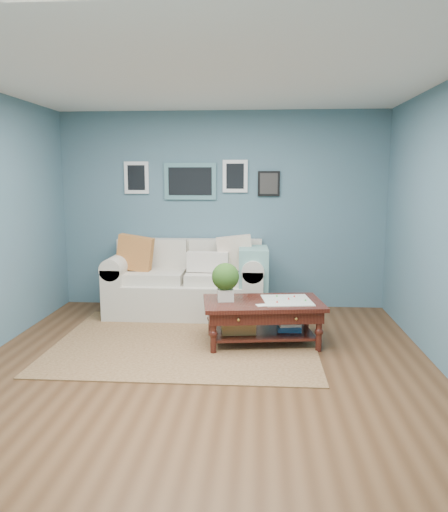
{
  "coord_description": "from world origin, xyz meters",
  "views": [
    {
      "loc": [
        0.53,
        -4.42,
        1.82
      ],
      "look_at": [
        0.14,
        1.0,
        0.95
      ],
      "focal_mm": 35.0,
      "sensor_mm": 36.0,
      "label": 1
    }
  ],
  "objects": [
    {
      "name": "room_shell",
      "position": [
        -0.01,
        0.06,
        1.36
      ],
      "size": [
        5.0,
        5.02,
        2.7
      ],
      "color": "brown",
      "rests_on": "ground"
    },
    {
      "name": "area_rug",
      "position": [
        -0.27,
        0.84,
        0.01
      ],
      "size": [
        2.83,
        2.26,
        0.01
      ],
      "primitive_type": "cube",
      "color": "brown",
      "rests_on": "ground"
    },
    {
      "name": "loveseat",
      "position": [
        -0.34,
        2.03,
        0.44
      ],
      "size": [
        2.1,
        0.95,
        1.08
      ],
      "color": "beige",
      "rests_on": "ground"
    },
    {
      "name": "coffee_table",
      "position": [
        0.5,
        0.87,
        0.4
      ],
      "size": [
        1.37,
        0.91,
        0.89
      ],
      "rotation": [
        0.0,
        0.0,
        0.14
      ],
      "color": "black",
      "rests_on": "ground"
    }
  ]
}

